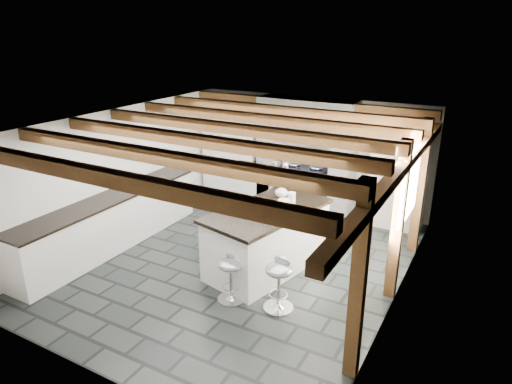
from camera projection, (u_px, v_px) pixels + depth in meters
The scene contains 6 objects.
ground at pixel (239, 261), 7.54m from camera, with size 6.00×6.00×0.00m, color black.
room_shell at pixel (249, 171), 8.61m from camera, with size 6.00×6.03×6.00m.
range_cooker at pixel (304, 187), 9.57m from camera, with size 1.00×0.63×0.99m.
kitchen_island at pixel (267, 238), 7.15m from camera, with size 1.49×2.24×1.36m.
bar_stool_near at pixel (279, 278), 6.11m from camera, with size 0.43×0.43×0.77m.
bar_stool_far at pixel (231, 272), 6.32m from camera, with size 0.39×0.39×0.72m.
Camera 1 is at (3.48, -5.71, 3.67)m, focal length 32.00 mm.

